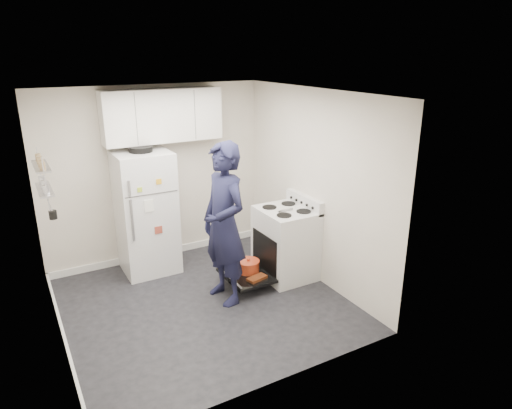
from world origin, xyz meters
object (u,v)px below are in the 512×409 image
open_oven_door (247,271)px  person (224,224)px  electric_range (285,244)px  refrigerator (146,212)px

open_oven_door → person: (-0.40, -0.18, 0.79)m
electric_range → open_oven_door: bearing=177.2°
refrigerator → open_oven_door: bearing=-47.6°
refrigerator → person: person is taller
refrigerator → person: (0.58, -1.26, 0.14)m
electric_range → refrigerator: (-1.54, 1.10, 0.38)m
open_oven_door → person: size_ratio=0.36×
electric_range → person: 1.10m
electric_range → person: bearing=-170.7°
open_oven_door → refrigerator: refrigerator is taller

